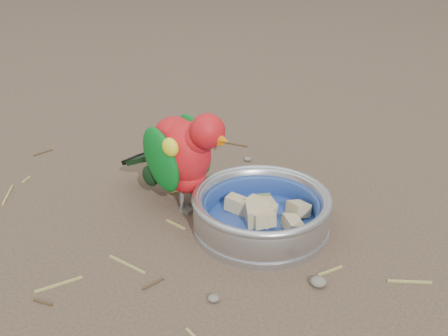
# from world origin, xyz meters

# --- Properties ---
(ground) EXTENTS (60.00, 60.00, 0.00)m
(ground) POSITION_xyz_m (0.00, 0.00, 0.00)
(ground) COLOR brown
(food_bowl) EXTENTS (0.21, 0.21, 0.02)m
(food_bowl) POSITION_xyz_m (0.09, 0.08, 0.01)
(food_bowl) COLOR #B2B2BA
(food_bowl) RESTS_ON ground
(bowl_wall) EXTENTS (0.21, 0.21, 0.04)m
(bowl_wall) POSITION_xyz_m (0.09, 0.08, 0.04)
(bowl_wall) COLOR #B2B2BA
(bowl_wall) RESTS_ON food_bowl
(fruit_wedges) EXTENTS (0.13, 0.13, 0.03)m
(fruit_wedges) POSITION_xyz_m (0.09, 0.08, 0.03)
(fruit_wedges) COLOR tan
(fruit_wedges) RESTS_ON food_bowl
(lory_parrot) EXTENTS (0.23, 0.19, 0.17)m
(lory_parrot) POSITION_xyz_m (-0.04, 0.13, 0.09)
(lory_parrot) COLOR red
(lory_parrot) RESTS_ON ground
(ground_debris) EXTENTS (0.90, 0.80, 0.01)m
(ground_debris) POSITION_xyz_m (0.02, 0.01, 0.00)
(ground_debris) COLOR #A1974E
(ground_debris) RESTS_ON ground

